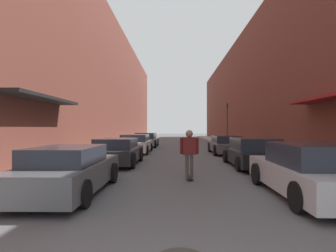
% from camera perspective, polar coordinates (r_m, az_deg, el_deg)
% --- Properties ---
extents(ground, '(111.93, 111.93, 0.00)m').
position_cam_1_polar(ground, '(21.67, 2.48, -4.99)').
color(ground, '#515154').
extents(curb_strip_left, '(1.80, 50.88, 0.12)m').
position_cam_1_polar(curb_strip_left, '(27.15, -8.43, -3.93)').
color(curb_strip_left, '#A3A099').
rests_on(curb_strip_left, ground).
extents(curb_strip_right, '(1.80, 50.88, 0.12)m').
position_cam_1_polar(curb_strip_right, '(27.27, 12.99, -3.90)').
color(curb_strip_right, '#A3A099').
rests_on(curb_strip_right, ground).
extents(building_row_left, '(4.90, 50.88, 12.15)m').
position_cam_1_polar(building_row_left, '(28.08, -14.32, 8.52)').
color(building_row_left, brown).
rests_on(building_row_left, ground).
extents(building_row_right, '(4.90, 50.88, 10.78)m').
position_cam_1_polar(building_row_right, '(28.17, 18.81, 7.08)').
color(building_row_right, brown).
rests_on(building_row_right, ground).
extents(parked_car_left_0, '(1.88, 4.25, 1.26)m').
position_cam_1_polar(parked_car_left_0, '(7.53, -20.70, -9.04)').
color(parked_car_left_0, '#515459').
rests_on(parked_car_left_0, ground).
extents(parked_car_left_1, '(2.05, 4.10, 1.25)m').
position_cam_1_polar(parked_car_left_1, '(12.65, -11.00, -5.52)').
color(parked_car_left_1, '#232326').
rests_on(parked_car_left_1, ground).
extents(parked_car_left_2, '(2.05, 4.62, 1.28)m').
position_cam_1_polar(parked_car_left_2, '(18.46, -7.05, -3.88)').
color(parked_car_left_2, silver).
rests_on(parked_car_left_2, ground).
extents(parked_car_left_3, '(2.02, 4.66, 1.28)m').
position_cam_1_polar(parked_car_left_3, '(24.01, -4.76, -3.05)').
color(parked_car_left_3, gray).
rests_on(parked_car_left_3, ground).
extents(parked_car_right_0, '(2.03, 4.38, 1.35)m').
position_cam_1_polar(parked_car_right_0, '(7.62, 28.70, -8.64)').
color(parked_car_right_0, '#B7B7BC').
rests_on(parked_car_right_0, ground).
extents(parked_car_right_1, '(2.08, 4.42, 1.29)m').
position_cam_1_polar(parked_car_right_1, '(12.37, 18.02, -5.60)').
color(parked_car_right_1, black).
rests_on(parked_car_right_1, ground).
extents(parked_car_right_2, '(1.97, 4.38, 1.21)m').
position_cam_1_polar(parked_car_right_2, '(17.99, 12.45, -4.04)').
color(parked_car_right_2, '#515459').
rests_on(parked_car_right_2, ground).
extents(skateboarder, '(0.64, 0.78, 1.67)m').
position_cam_1_polar(skateboarder, '(8.92, 4.66, -5.02)').
color(skateboarder, black).
rests_on(skateboarder, ground).
extents(traffic_light, '(0.16, 0.22, 3.94)m').
position_cam_1_polar(traffic_light, '(25.48, 12.77, 1.38)').
color(traffic_light, '#2D2D2D').
rests_on(traffic_light, curb_strip_right).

